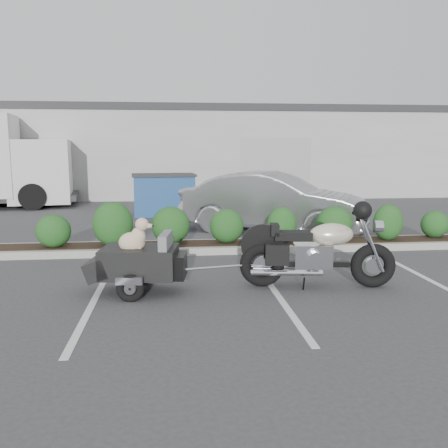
{
  "coord_description": "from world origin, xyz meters",
  "views": [
    {
      "loc": [
        -0.33,
        -7.79,
        2.19
      ],
      "look_at": [
        0.62,
        1.08,
        0.75
      ],
      "focal_mm": 38.0,
      "sensor_mm": 36.0,
      "label": 1
    }
  ],
  "objects": [
    {
      "name": "ground",
      "position": [
        0.0,
        0.0,
        0.0
      ],
      "size": [
        90.0,
        90.0,
        0.0
      ],
      "primitive_type": "plane",
      "color": "#38383A",
      "rests_on": "ground"
    },
    {
      "name": "planter_kerb",
      "position": [
        1.0,
        2.2,
        0.07
      ],
      "size": [
        12.0,
        1.0,
        0.15
      ],
      "primitive_type": "cube",
      "color": "#9E9E93",
      "rests_on": "ground"
    },
    {
      "name": "building",
      "position": [
        0.0,
        17.0,
        2.0
      ],
      "size": [
        26.0,
        10.0,
        4.0
      ],
      "primitive_type": "cube",
      "color": "#9EA099",
      "rests_on": "ground"
    },
    {
      "name": "motorcycle",
      "position": [
        1.91,
        -0.71,
        0.56
      ],
      "size": [
        2.46,
        0.93,
        1.41
      ],
      "rotation": [
        0.0,
        0.0,
        -0.14
      ],
      "color": "black",
      "rests_on": "ground"
    },
    {
      "name": "pet_trailer",
      "position": [
        -0.88,
        -0.68,
        0.49
      ],
      "size": [
        1.98,
        1.12,
        1.17
      ],
      "rotation": [
        0.0,
        0.0,
        -0.14
      ],
      "color": "black",
      "rests_on": "ground"
    },
    {
      "name": "sedan",
      "position": [
        2.25,
        4.26,
        0.78
      ],
      "size": [
        4.97,
        3.71,
        1.57
      ],
      "primitive_type": "imported",
      "rotation": [
        0.0,
        0.0,
        1.08
      ],
      "color": "#A2A3A9",
      "rests_on": "ground"
    },
    {
      "name": "dumpster",
      "position": [
        -0.64,
        7.87,
        0.68
      ],
      "size": [
        2.14,
        1.54,
        1.34
      ],
      "rotation": [
        0.0,
        0.0,
        0.07
      ],
      "color": "navy",
      "rests_on": "ground"
    }
  ]
}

